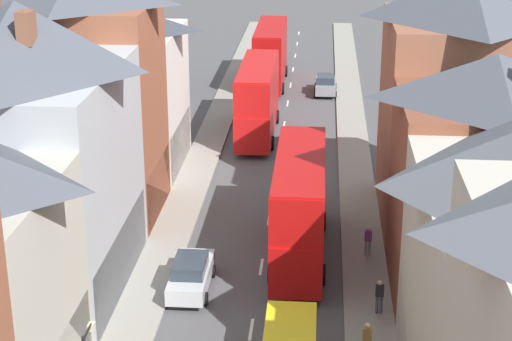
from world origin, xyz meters
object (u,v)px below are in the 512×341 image
object	(u,v)px
car_parked_left_a	(326,84)
pedestrian_far_left	(380,295)
car_mid_black	(191,274)
double_decker_bus_lead	(299,205)
pedestrian_mid_right	(367,339)
double_decker_bus_mid_street	(270,54)
car_parked_right_b	(276,54)
double_decker_bus_far_approaching	(257,99)
pedestrian_far_right	(368,239)

from	to	relation	value
car_parked_left_a	pedestrian_far_left	world-z (taller)	pedestrian_far_left
car_mid_black	double_decker_bus_lead	bearing A→B (deg)	40.07
car_parked_left_a	car_mid_black	size ratio (longest dim) A/B	0.95
pedestrian_mid_right	car_mid_black	bearing A→B (deg)	145.79
double_decker_bus_mid_street	car_parked_right_b	world-z (taller)	double_decker_bus_mid_street
car_mid_black	car_parked_right_b	xyz separation A→B (m)	(1.30, 47.81, -0.02)
double_decker_bus_mid_street	double_decker_bus_far_approaching	world-z (taller)	same
car_mid_black	pedestrian_mid_right	xyz separation A→B (m)	(7.92, -5.39, 0.19)
double_decker_bus_lead	pedestrian_far_left	world-z (taller)	double_decker_bus_lead
pedestrian_far_right	double_decker_bus_mid_street	bearing A→B (deg)	101.63
car_parked_left_a	double_decker_bus_far_approaching	bearing A→B (deg)	-111.95
double_decker_bus_far_approaching	pedestrian_far_left	size ratio (longest dim) A/B	6.71
pedestrian_mid_right	pedestrian_far_right	xyz separation A→B (m)	(0.46, 9.50, 0.00)
double_decker_bus_lead	double_decker_bus_far_approaching	bearing A→B (deg)	100.38
double_decker_bus_far_approaching	car_parked_right_b	size ratio (longest dim) A/B	2.35
car_parked_right_b	pedestrian_far_right	size ratio (longest dim) A/B	2.85
pedestrian_mid_right	pedestrian_far_left	world-z (taller)	same
car_parked_left_a	pedestrian_far_right	xyz separation A→B (m)	(2.18, -31.84, 0.20)
pedestrian_far_left	double_decker_bus_lead	bearing A→B (deg)	122.73
double_decker_bus_lead	pedestrian_far_left	bearing A→B (deg)	-57.27
double_decker_bus_mid_street	pedestrian_far_right	world-z (taller)	double_decker_bus_mid_street
car_parked_left_a	pedestrian_far_left	size ratio (longest dim) A/B	2.65
pedestrian_far_right	car_parked_left_a	bearing A→B (deg)	93.92
double_decker_bus_far_approaching	car_mid_black	world-z (taller)	double_decker_bus_far_approaching
car_mid_black	pedestrian_far_right	distance (m)	9.34
car_parked_left_a	pedestrian_far_left	distance (m)	37.73
double_decker_bus_lead	double_decker_bus_mid_street	xyz separation A→B (m)	(-3.60, 34.47, 0.00)
car_parked_left_a	car_parked_right_b	world-z (taller)	car_parked_left_a
car_mid_black	pedestrian_mid_right	size ratio (longest dim) A/B	2.78
car_parked_left_a	car_parked_right_b	size ratio (longest dim) A/B	0.93
car_parked_left_a	car_mid_black	xyz separation A→B (m)	(-6.20, -35.95, 0.01)
pedestrian_far_left	double_decker_bus_far_approaching	bearing A→B (deg)	106.07
double_decker_bus_far_approaching	car_parked_left_a	xyz separation A→B (m)	(4.91, 12.18, -1.98)
double_decker_bus_lead	car_mid_black	world-z (taller)	double_decker_bus_lead
pedestrian_mid_right	car_parked_right_b	bearing A→B (deg)	97.10
double_decker_bus_mid_street	pedestrian_far_left	distance (m)	40.98
car_parked_left_a	car_mid_black	world-z (taller)	car_mid_black
double_decker_bus_mid_street	double_decker_bus_far_approaching	bearing A→B (deg)	-90.00
car_mid_black	car_parked_right_b	bearing A→B (deg)	88.44
double_decker_bus_mid_street	double_decker_bus_far_approaching	xyz separation A→B (m)	(0.00, -14.81, 0.00)
double_decker_bus_mid_street	pedestrian_far_left	xyz separation A→B (m)	(7.34, -40.28, -1.78)
car_mid_black	pedestrian_far_left	bearing A→B (deg)	-11.15
car_mid_black	pedestrian_far_right	world-z (taller)	pedestrian_far_right
car_parked_right_b	double_decker_bus_mid_street	bearing A→B (deg)	-90.06
pedestrian_mid_right	pedestrian_far_right	distance (m)	9.51
car_parked_right_b	pedestrian_far_right	bearing A→B (deg)	-80.79
car_parked_left_a	pedestrian_far_right	world-z (taller)	pedestrian_far_right
double_decker_bus_lead	pedestrian_mid_right	size ratio (longest dim) A/B	6.71
car_mid_black	pedestrian_far_right	size ratio (longest dim) A/B	2.78
double_decker_bus_lead	pedestrian_mid_right	xyz separation A→B (m)	(3.03, -9.50, -1.78)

